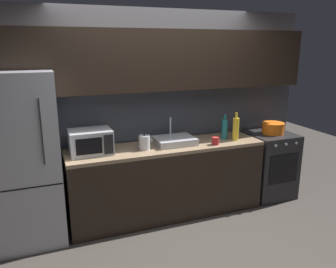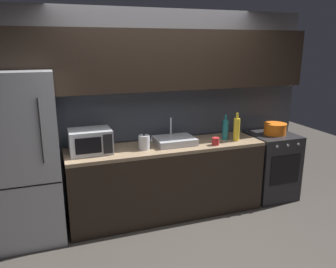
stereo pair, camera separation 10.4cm
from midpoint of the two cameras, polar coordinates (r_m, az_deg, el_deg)
name	(u,v)px [view 2 (the right image)]	position (r m, az deg, el deg)	size (l,w,h in m)	color
ground_plane	(196,253)	(3.69, 5.59, -19.41)	(10.00, 10.00, 0.00)	#3D3833
back_wall	(158,89)	(4.19, -0.91, 7.71)	(4.13, 0.44, 2.50)	slate
counter_run	(167,180)	(4.20, 0.48, -7.82)	(2.39, 0.60, 0.90)	black
refrigerator	(26,159)	(3.82, -22.30, -3.88)	(0.68, 0.69, 1.83)	#ADAFB5
oven_range	(271,165)	(4.91, 17.61, -5.12)	(0.60, 0.62, 0.90)	#232326
microwave	(90,141)	(3.83, -12.28, -1.21)	(0.46, 0.35, 0.27)	#A8AAAF
sink_basin	(175,141)	(4.11, 1.84, -1.12)	(0.48, 0.38, 0.30)	#ADAFB5
kettle	(144,142)	(3.89, -3.29, -1.40)	(0.17, 0.13, 0.19)	#B7BABF
wine_bottle_teal	(225,129)	(4.33, 10.39, 0.77)	(0.08, 0.08, 0.33)	#19666B
wine_bottle_yellow	(237,129)	(4.32, 12.24, 0.82)	(0.08, 0.08, 0.35)	gold
mug_red	(216,141)	(4.11, 8.80, -1.23)	(0.09, 0.09, 0.09)	#A82323
cooking_pot	(275,129)	(4.78, 18.29, 0.85)	(0.30, 0.30, 0.15)	orange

